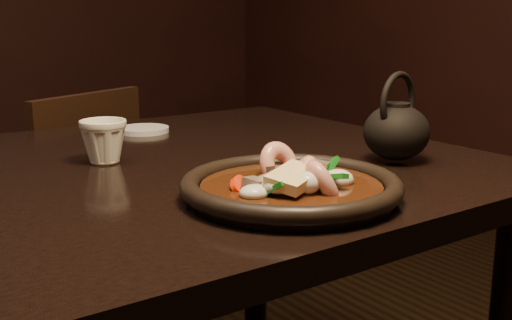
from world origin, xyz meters
TOP-DOWN VIEW (x-y plane):
  - table at (0.00, 0.00)m, footprint 1.60×0.90m
  - chair at (0.33, 0.72)m, footprint 0.50×0.50m
  - plate at (0.32, -0.28)m, footprint 0.31×0.31m
  - stirfry at (0.32, -0.28)m, footprint 0.19×0.18m
  - saucer_right at (0.37, 0.29)m, footprint 0.11×0.11m
  - tea_cup at (0.19, 0.07)m, footprint 0.09×0.09m
  - teapot at (0.60, -0.21)m, footprint 0.14×0.11m

SIDE VIEW (x-z plane):
  - chair at x=0.33m, z-range 0.04..0.83m
  - table at x=0.00m, z-range 0.30..1.05m
  - saucer_right at x=0.37m, z-range 0.75..0.76m
  - plate at x=0.32m, z-range 0.75..0.78m
  - stirfry at x=0.32m, z-range 0.74..0.81m
  - tea_cup at x=0.19m, z-range 0.75..0.83m
  - teapot at x=0.60m, z-range 0.73..0.88m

